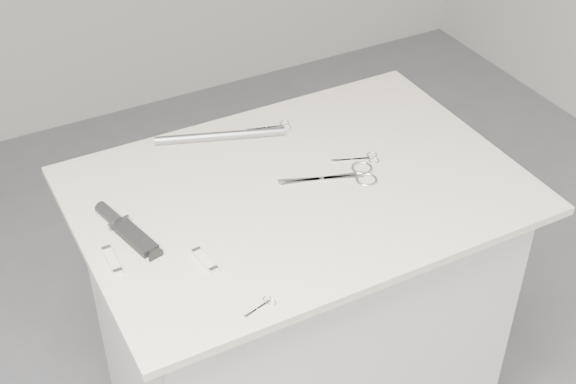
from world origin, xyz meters
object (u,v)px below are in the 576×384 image
embroidery_scissors_b (277,126)px  tiny_scissors (263,305)px  embroidery_scissors_a (364,158)px  sheathed_knife (123,227)px  pocket_knife_b (112,260)px  plinth (298,329)px  large_shears (349,176)px  pocket_knife_a (205,261)px  metal_rail (220,136)px

embroidery_scissors_b → tiny_scissors: size_ratio=1.57×
embroidery_scissors_a → sheathed_knife: size_ratio=0.56×
embroidery_scissors_b → pocket_knife_b: (-0.53, -0.29, 0.00)m
plinth → embroidery_scissors_a: 0.51m
large_shears → tiny_scissors: size_ratio=3.16×
large_shears → embroidery_scissors_a: 0.08m
embroidery_scissors_a → pocket_knife_a: (-0.48, -0.16, 0.00)m
tiny_scissors → plinth: bearing=35.6°
plinth → embroidery_scissors_b: (0.07, 0.25, 0.47)m
embroidery_scissors_b → large_shears: bearing=-63.5°
embroidery_scissors_a → pocket_knife_b: pocket_knife_b is taller
tiny_scissors → sheathed_knife: 0.37m
pocket_knife_b → embroidery_scissors_a: bearing=-83.2°
plinth → tiny_scissors: bearing=-129.0°
large_shears → embroidery_scissors_a: large_shears is taller
pocket_knife_a → embroidery_scissors_b: bearing=-50.3°
embroidery_scissors_b → metal_rail: bearing=-169.8°
embroidery_scissors_a → embroidery_scissors_b: size_ratio=1.00×
embroidery_scissors_b → tiny_scissors: same height
plinth → metal_rail: metal_rail is taller
plinth → pocket_knife_a: 0.57m
tiny_scissors → pocket_knife_b: pocket_knife_b is taller
plinth → embroidery_scissors_b: bearing=74.2°
large_shears → sheathed_knife: size_ratio=1.12×
large_shears → pocket_knife_a: size_ratio=2.83×
embroidery_scissors_a → large_shears: bearing=-125.8°
pocket_knife_a → pocket_knife_b: bearing=55.2°
sheathed_knife → pocket_knife_b: bearing=134.6°
embroidery_scissors_a → sheathed_knife: (-0.59, 0.02, 0.01)m
metal_rail → embroidery_scissors_a: bearing=-41.4°
large_shears → embroidery_scissors_b: bearing=119.5°
pocket_knife_b → metal_rail: metal_rail is taller
plinth → pocket_knife_a: pocket_knife_a is taller
metal_rail → pocket_knife_b: bearing=-140.8°
embroidery_scissors_a → embroidery_scissors_b: (-0.12, 0.22, -0.00)m
large_shears → tiny_scissors: (-0.36, -0.28, -0.00)m
large_shears → embroidery_scissors_b: large_shears is taller
pocket_knife_b → metal_rail: 0.49m
embroidery_scissors_a → tiny_scissors: 0.54m
embroidery_scissors_b → sheathed_knife: bearing=-140.7°
tiny_scissors → sheathed_knife: size_ratio=0.35×
large_shears → pocket_knife_b: (-0.58, -0.03, 0.00)m
embroidery_scissors_b → pocket_knife_b: size_ratio=1.30×
plinth → embroidery_scissors_b: 0.54m
pocket_knife_a → metal_rail: (0.21, 0.39, 0.01)m
plinth → pocket_knife_b: 0.66m
plinth → pocket_knife_a: size_ratio=11.28×
tiny_scissors → embroidery_scissors_a: bearing=21.6°
sheathed_knife → pocket_knife_a: 0.21m
large_shears → sheathed_knife: (-0.52, 0.06, 0.00)m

